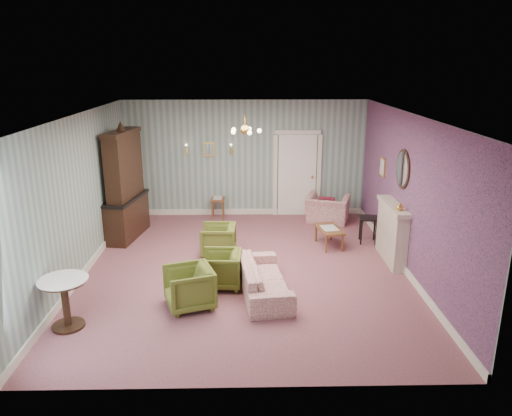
{
  "coord_description": "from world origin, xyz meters",
  "views": [
    {
      "loc": [
        0.01,
        -8.56,
        3.81
      ],
      "look_at": [
        0.2,
        0.4,
        1.1
      ],
      "focal_mm": 34.33,
      "sensor_mm": 36.0,
      "label": 1
    }
  ],
  "objects_px": {
    "sofa_chintz": "(264,273)",
    "fireplace": "(392,233)",
    "olive_chair_c": "(218,238)",
    "wingback_chair": "(328,205)",
    "olive_chair_a": "(189,286)",
    "coffee_table": "(329,237)",
    "dresser": "(124,182)",
    "pedestal_table": "(66,303)",
    "side_table_black": "(368,230)",
    "olive_chair_b": "(221,267)"
  },
  "relations": [
    {
      "from": "dresser",
      "to": "fireplace",
      "type": "xyz_separation_m",
      "value": [
        5.51,
        -1.49,
        -0.69
      ]
    },
    {
      "from": "olive_chair_c",
      "to": "dresser",
      "type": "distance_m",
      "value": 2.54
    },
    {
      "from": "dresser",
      "to": "coffee_table",
      "type": "relative_size",
      "value": 3.17
    },
    {
      "from": "wingback_chair",
      "to": "dresser",
      "type": "relative_size",
      "value": 0.4
    },
    {
      "from": "fireplace",
      "to": "coffee_table",
      "type": "bearing_deg",
      "value": 144.04
    },
    {
      "from": "pedestal_table",
      "to": "fireplace",
      "type": "bearing_deg",
      "value": 23.82
    },
    {
      "from": "olive_chair_b",
      "to": "coffee_table",
      "type": "height_order",
      "value": "olive_chair_b"
    },
    {
      "from": "dresser",
      "to": "pedestal_table",
      "type": "relative_size",
      "value": 3.22
    },
    {
      "from": "olive_chair_a",
      "to": "coffee_table",
      "type": "xyz_separation_m",
      "value": [
        2.68,
        2.63,
        -0.17
      ]
    },
    {
      "from": "side_table_black",
      "to": "olive_chair_b",
      "type": "bearing_deg",
      "value": -146.0
    },
    {
      "from": "dresser",
      "to": "sofa_chintz",
      "type": "bearing_deg",
      "value": -34.67
    },
    {
      "from": "sofa_chintz",
      "to": "fireplace",
      "type": "xyz_separation_m",
      "value": [
        2.56,
        1.38,
        0.22
      ]
    },
    {
      "from": "sofa_chintz",
      "to": "wingback_chair",
      "type": "relative_size",
      "value": 1.85
    },
    {
      "from": "olive_chair_a",
      "to": "dresser",
      "type": "xyz_separation_m",
      "value": [
        -1.74,
        3.33,
        0.9
      ]
    },
    {
      "from": "olive_chair_b",
      "to": "sofa_chintz",
      "type": "relative_size",
      "value": 0.38
    },
    {
      "from": "fireplace",
      "to": "side_table_black",
      "type": "xyz_separation_m",
      "value": [
        -0.21,
        0.99,
        -0.29
      ]
    },
    {
      "from": "wingback_chair",
      "to": "pedestal_table",
      "type": "bearing_deg",
      "value": 64.78
    },
    {
      "from": "coffee_table",
      "to": "pedestal_table",
      "type": "bearing_deg",
      "value": -143.92
    },
    {
      "from": "olive_chair_b",
      "to": "dresser",
      "type": "xyz_separation_m",
      "value": [
        -2.22,
        2.58,
        0.92
      ]
    },
    {
      "from": "sofa_chintz",
      "to": "fireplace",
      "type": "bearing_deg",
      "value": -68.9
    },
    {
      "from": "wingback_chair",
      "to": "coffee_table",
      "type": "xyz_separation_m",
      "value": [
        -0.23,
        -1.65,
        -0.24
      ]
    },
    {
      "from": "fireplace",
      "to": "side_table_black",
      "type": "relative_size",
      "value": 2.41
    },
    {
      "from": "side_table_black",
      "to": "fireplace",
      "type": "bearing_deg",
      "value": -78.01
    },
    {
      "from": "sofa_chintz",
      "to": "dresser",
      "type": "bearing_deg",
      "value": 38.7
    },
    {
      "from": "dresser",
      "to": "pedestal_table",
      "type": "height_order",
      "value": "dresser"
    },
    {
      "from": "wingback_chair",
      "to": "dresser",
      "type": "xyz_separation_m",
      "value": [
        -4.65,
        -0.95,
        0.83
      ]
    },
    {
      "from": "olive_chair_c",
      "to": "fireplace",
      "type": "relative_size",
      "value": 0.5
    },
    {
      "from": "olive_chair_c",
      "to": "dresser",
      "type": "xyz_separation_m",
      "value": [
        -2.09,
        1.12,
        0.92
      ]
    },
    {
      "from": "sofa_chintz",
      "to": "wingback_chair",
      "type": "bearing_deg",
      "value": -31.23
    },
    {
      "from": "olive_chair_c",
      "to": "dresser",
      "type": "height_order",
      "value": "dresser"
    },
    {
      "from": "dresser",
      "to": "side_table_black",
      "type": "relative_size",
      "value": 4.36
    },
    {
      "from": "pedestal_table",
      "to": "dresser",
      "type": "bearing_deg",
      "value": 90.0
    },
    {
      "from": "sofa_chintz",
      "to": "fireplace",
      "type": "height_order",
      "value": "fireplace"
    },
    {
      "from": "fireplace",
      "to": "coffee_table",
      "type": "xyz_separation_m",
      "value": [
        -1.09,
        0.79,
        -0.38
      ]
    },
    {
      "from": "olive_chair_c",
      "to": "pedestal_table",
      "type": "bearing_deg",
      "value": -34.56
    },
    {
      "from": "sofa_chintz",
      "to": "fireplace",
      "type": "relative_size",
      "value": 1.33
    },
    {
      "from": "wingback_chair",
      "to": "olive_chair_b",
      "type": "bearing_deg",
      "value": 73.84
    },
    {
      "from": "fireplace",
      "to": "pedestal_table",
      "type": "height_order",
      "value": "fireplace"
    },
    {
      "from": "side_table_black",
      "to": "wingback_chair",
      "type": "bearing_deg",
      "value": 114.02
    },
    {
      "from": "sofa_chintz",
      "to": "olive_chair_c",
      "type": "bearing_deg",
      "value": 19.1
    },
    {
      "from": "olive_chair_a",
      "to": "olive_chair_c",
      "type": "relative_size",
      "value": 1.06
    },
    {
      "from": "olive_chair_a",
      "to": "fireplace",
      "type": "xyz_separation_m",
      "value": [
        3.77,
        1.84,
        0.21
      ]
    },
    {
      "from": "olive_chair_a",
      "to": "olive_chair_b",
      "type": "bearing_deg",
      "value": 128.51
    },
    {
      "from": "dresser",
      "to": "side_table_black",
      "type": "bearing_deg",
      "value": 4.1
    },
    {
      "from": "olive_chair_c",
      "to": "sofa_chintz",
      "type": "distance_m",
      "value": 1.94
    },
    {
      "from": "fireplace",
      "to": "pedestal_table",
      "type": "bearing_deg",
      "value": -156.18
    },
    {
      "from": "olive_chair_c",
      "to": "wingback_chair",
      "type": "xyz_separation_m",
      "value": [
        2.56,
        2.07,
        0.09
      ]
    },
    {
      "from": "olive_chair_a",
      "to": "wingback_chair",
      "type": "xyz_separation_m",
      "value": [
        2.91,
        4.28,
        0.07
      ]
    },
    {
      "from": "side_table_black",
      "to": "pedestal_table",
      "type": "height_order",
      "value": "pedestal_table"
    },
    {
      "from": "olive_chair_b",
      "to": "sofa_chintz",
      "type": "height_order",
      "value": "sofa_chintz"
    }
  ]
}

